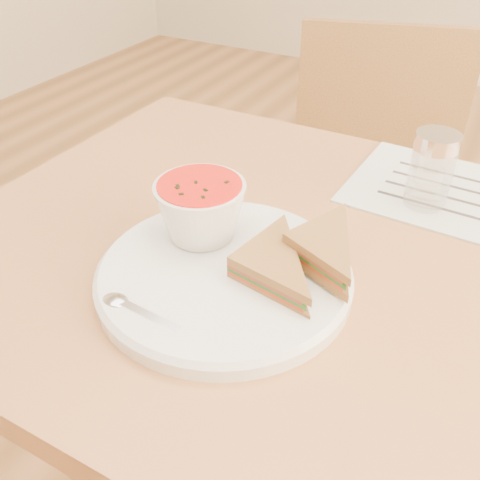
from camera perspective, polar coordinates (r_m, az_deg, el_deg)
The scene contains 9 objects.
dining_table at distance 0.94m, azimuth 7.73°, elevation -20.65°, with size 1.00×0.70×0.75m, color #9B5F30, non-canonical shape.
chair_far at distance 1.27m, azimuth 13.01°, elevation 0.34°, with size 0.38×0.38×0.86m, color brown, non-canonical shape.
plate at distance 0.61m, azimuth -1.71°, elevation -3.87°, with size 0.29×0.29×0.02m, color white, non-canonical shape.
soup_bowl at distance 0.64m, azimuth -4.19°, elevation 2.93°, with size 0.11×0.11×0.08m, color white, non-canonical shape.
sandwich_half_a at distance 0.59m, azimuth -1.40°, elevation -3.12°, with size 0.11×0.11×0.03m, color #A06A38, non-canonical shape.
sandwich_half_b at distance 0.60m, azimuth 4.49°, elevation -0.52°, with size 0.10×0.10×0.03m, color #A06A38, non-canonical shape.
spoon at distance 0.55m, azimuth -9.59°, elevation -8.09°, with size 0.16×0.03×0.01m, color silver, non-canonical shape.
paper_menu at distance 0.84m, azimuth 22.14°, elevation 4.50°, with size 0.30×0.22×0.00m, color white, non-canonical shape.
condiment_shaker at distance 0.77m, azimuth 19.69°, elevation 6.96°, with size 0.06×0.06×0.11m, color silver, non-canonical shape.
Camera 1 is at (0.14, -0.50, 1.15)m, focal length 40.00 mm.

